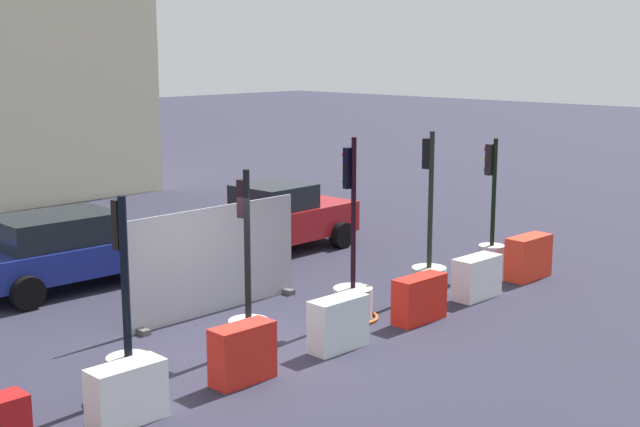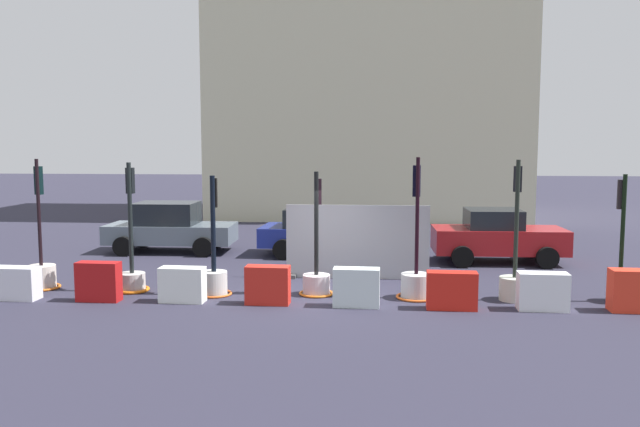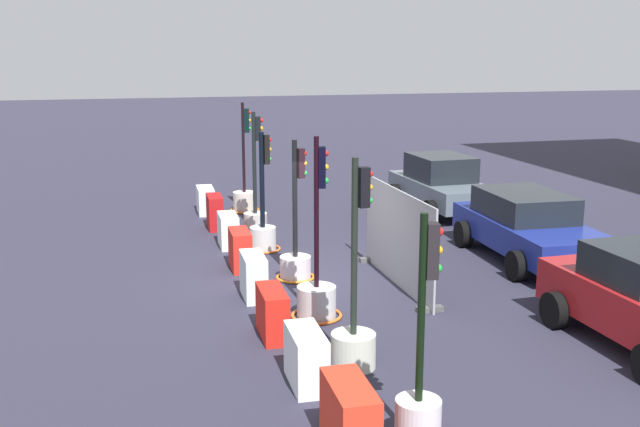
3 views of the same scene
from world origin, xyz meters
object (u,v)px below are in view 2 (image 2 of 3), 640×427
Objects in this scene: traffic_light_6 at (620,275)px; car_blue_estate at (329,231)px; traffic_light_5 at (515,277)px; construction_barrier_4 at (356,287)px; construction_barrier_1 at (99,282)px; construction_barrier_6 at (543,291)px; traffic_light_1 at (132,270)px; traffic_light_2 at (214,274)px; traffic_light_3 at (316,275)px; construction_barrier_3 at (268,285)px; construction_barrier_5 at (452,291)px; traffic_light_0 at (42,270)px; construction_barrier_0 at (14,283)px; car_red_compact at (497,237)px; traffic_light_4 at (416,278)px; construction_barrier_2 at (182,285)px; construction_barrier_7 at (637,291)px; car_grey_saloon at (170,228)px.

traffic_light_6 reaches higher than car_blue_estate.
construction_barrier_4 is (-3.62, -0.91, -0.12)m from traffic_light_5.
construction_barrier_6 is (9.95, 0.07, -0.04)m from construction_barrier_1.
traffic_light_1 reaches higher than construction_barrier_6.
traffic_light_2 is 0.97× the size of traffic_light_3.
construction_barrier_3 reaches higher than construction_barrier_5.
car_blue_estate is (6.78, 5.46, 0.31)m from traffic_light_0.
construction_barrier_0 is 10.01m from construction_barrier_5.
construction_barrier_3 is at bearing -171.31° from traffic_light_5.
car_red_compact is (11.97, 4.65, 0.33)m from traffic_light_0.
car_red_compact is at bearing 70.98° from construction_barrier_5.
traffic_light_4 reaches higher than car_red_compact.
car_blue_estate is at bearing 141.83° from traffic_light_6.
traffic_light_2 reaches higher than construction_barrier_5.
traffic_light_0 is at bearing 176.35° from traffic_light_2.
construction_barrier_2 is at bearing -31.63° from traffic_light_1.
traffic_light_2 is at bearing 166.31° from construction_barrier_4.
construction_barrier_1 is 0.87× the size of construction_barrier_7.
construction_barrier_1 is at bearing -177.54° from construction_barrier_2.
construction_barrier_5 is (0.71, -0.96, -0.06)m from traffic_light_4.
construction_barrier_3 is at bearing -173.22° from traffic_light_6.
traffic_light_4 is at bearing 170.07° from construction_barrier_7.
construction_barrier_0 is at bearing -156.08° from traffic_light_1.
traffic_light_3 is 2.36m from traffic_light_4.
construction_barrier_0 is 1.06× the size of construction_barrier_6.
traffic_light_2 is 0.67× the size of car_grey_saloon.
traffic_light_4 reaches higher than traffic_light_5.
construction_barrier_4 is at bearing -170.50° from traffic_light_6.
car_blue_estate reaches higher than construction_barrier_5.
car_grey_saloon is at bearing 123.45° from construction_barrier_3.
traffic_light_6 is 0.74× the size of car_red_compact.
car_blue_estate is (4.80, 6.59, 0.33)m from construction_barrier_1.
construction_barrier_1 reaches higher than construction_barrier_0.
construction_barrier_2 is (-5.33, -0.85, -0.07)m from traffic_light_4.
construction_barrier_2 is (1.94, 0.08, -0.05)m from construction_barrier_1.
construction_barrier_3 is at bearing -179.66° from construction_barrier_7.
traffic_light_2 reaches higher than construction_barrier_4.
construction_barrier_0 is at bearing -169.00° from traffic_light_2.
traffic_light_3 reaches higher than construction_barrier_0.
car_blue_estate is (0.89, 6.52, 0.35)m from construction_barrier_3.
construction_barrier_4 is at bearing 0.14° from construction_barrier_1.
construction_barrier_2 is 0.22× the size of car_blue_estate.
car_grey_saloon is at bearing 143.03° from traffic_light_4.
traffic_light_4 reaches higher than traffic_light_0.
traffic_light_0 is 12.85m from car_red_compact.
traffic_light_5 is (11.51, -0.21, 0.08)m from traffic_light_0.
construction_barrier_0 is at bearing -179.43° from construction_barrier_7.
construction_barrier_3 is (-1.00, -1.02, -0.04)m from traffic_light_3.
car_blue_estate is (5.35, -0.23, -0.03)m from car_grey_saloon.
construction_barrier_2 is 0.96× the size of construction_barrier_6.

